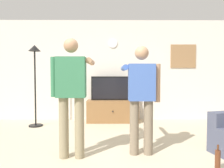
# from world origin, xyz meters

# --- Properties ---
(ground_plane) EXTENTS (8.40, 8.40, 0.00)m
(ground_plane) POSITION_xyz_m (0.00, 0.00, 0.00)
(ground_plane) COLOR beige
(back_wall) EXTENTS (6.40, 0.10, 2.70)m
(back_wall) POSITION_xyz_m (0.00, 2.95, 1.35)
(back_wall) COLOR silver
(back_wall) RESTS_ON ground_plane
(tv_stand) EXTENTS (1.32, 0.47, 0.57)m
(tv_stand) POSITION_xyz_m (0.04, 2.60, 0.28)
(tv_stand) COLOR olive
(tv_stand) RESTS_ON ground_plane
(television) EXTENTS (1.11, 0.07, 0.62)m
(television) POSITION_xyz_m (0.04, 2.65, 0.88)
(television) COLOR black
(television) RESTS_ON tv_stand
(wall_clock) EXTENTS (0.25, 0.03, 0.25)m
(wall_clock) POSITION_xyz_m (0.04, 2.89, 2.08)
(wall_clock) COLOR white
(framed_picture) EXTENTS (0.68, 0.04, 0.63)m
(framed_picture) POSITION_xyz_m (1.95, 2.90, 1.73)
(framed_picture) COLOR #997047
(floor_lamp) EXTENTS (0.32, 0.32, 1.92)m
(floor_lamp) POSITION_xyz_m (-1.81, 2.17, 1.38)
(floor_lamp) COLOR black
(floor_lamp) RESTS_ON ground_plane
(person_standing_nearer_lamp) EXTENTS (0.60, 0.78, 1.75)m
(person_standing_nearer_lamp) POSITION_xyz_m (-0.59, 0.30, 1.00)
(person_standing_nearer_lamp) COLOR gray
(person_standing_nearer_lamp) RESTS_ON ground_plane
(person_standing_nearer_couch) EXTENTS (0.57, 0.78, 1.66)m
(person_standing_nearer_couch) POSITION_xyz_m (0.46, 0.43, 0.94)
(person_standing_nearer_couch) COLOR #7A6B56
(person_standing_nearer_couch) RESTS_ON ground_plane
(beverage_bottle) EXTENTS (0.07, 0.07, 0.34)m
(beverage_bottle) POSITION_xyz_m (1.34, -0.16, 0.14)
(beverage_bottle) COLOR #592D19
(beverage_bottle) RESTS_ON ground_plane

